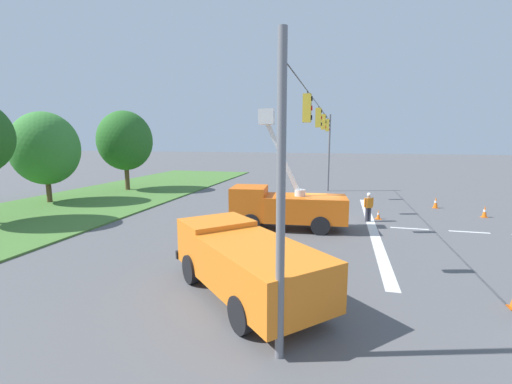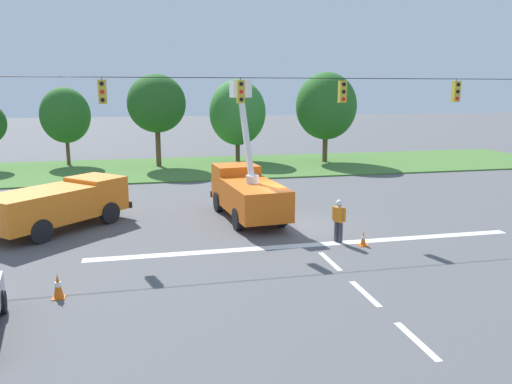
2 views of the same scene
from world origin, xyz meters
name	(u,v)px [view 2 (image 2 of 2)]	position (x,y,z in m)	size (l,w,h in m)	color
ground_plane	(291,225)	(0.00, 0.00, 0.00)	(200.00, 200.00, 0.00)	#565659
grass_verge	(228,167)	(0.00, 18.00, 0.05)	(56.00, 12.00, 0.10)	#477533
lane_markings	(325,257)	(0.00, -4.52, 0.00)	(17.60, 15.25, 0.01)	silver
signal_gantry	(292,125)	(0.00, 0.00, 4.58)	(26.20, 0.33, 7.20)	slate
tree_west	(65,115)	(-12.57, 21.52, 4.10)	(3.93, 3.43, 6.32)	brown
tree_centre	(157,104)	(-5.39, 19.20, 5.05)	(4.56, 4.95, 7.34)	brown
tree_east	(237,113)	(1.35, 20.73, 4.23)	(4.76, 5.08, 7.00)	brown
tree_far_east	(326,106)	(8.54, 18.76, 4.77)	(5.08, 5.06, 7.57)	brown
utility_truck_bucket_lift	(247,190)	(-1.69, 1.78, 1.38)	(2.84, 6.63, 6.54)	orange
utility_truck_support_near	(59,203)	(-10.20, 1.62, 1.19)	(6.19, 6.23, 2.07)	orange
road_worker	(339,218)	(1.17, -2.89, 1.00)	(0.42, 0.56, 1.77)	#383842
traffic_cone_foreground_left	(363,239)	(1.96, -3.57, 0.28)	(0.36, 0.36, 0.59)	orange
traffic_cone_foreground_right	(58,286)	(-9.08, -6.38, 0.38)	(0.36, 0.36, 0.77)	orange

